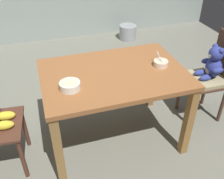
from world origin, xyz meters
TOP-DOWN VIEW (x-y plane):
  - ground_plane at (0.00, 0.00)m, footprint 5.20×5.20m
  - dining_table at (0.00, 0.00)m, footprint 1.19×0.82m
  - teddy_chair_near_right at (1.01, 0.05)m, footprint 0.39×0.38m
  - porridge_bowl_white_near_left at (-0.38, -0.13)m, footprint 0.16×0.16m
  - porridge_bowl_cream_near_right at (0.41, -0.02)m, footprint 0.12×0.13m
  - metal_pail at (0.94, 2.15)m, footprint 0.29×0.29m

SIDE VIEW (x-z plane):
  - ground_plane at x=0.00m, z-range -0.04..0.00m
  - metal_pail at x=0.94m, z-range 0.00..0.24m
  - teddy_chair_near_right at x=1.01m, z-range 0.08..0.98m
  - dining_table at x=0.00m, z-range 0.26..1.00m
  - porridge_bowl_cream_near_right at x=0.41m, z-range 0.71..0.82m
  - porridge_bowl_white_near_left at x=-0.38m, z-range 0.74..0.79m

